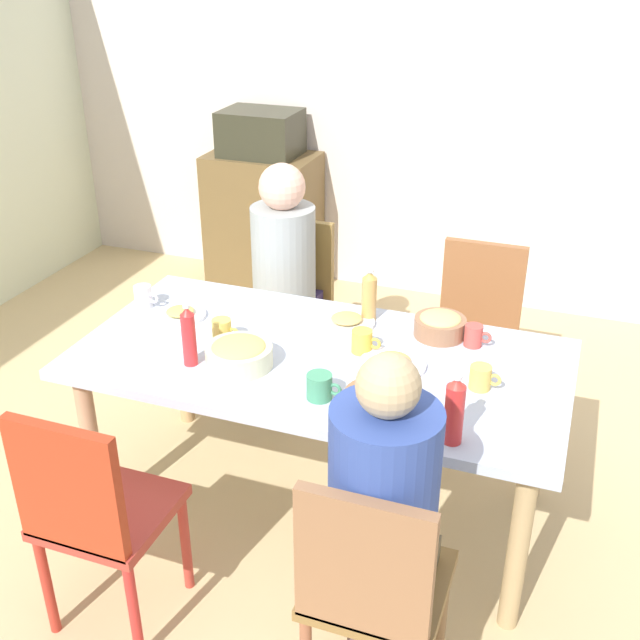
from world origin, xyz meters
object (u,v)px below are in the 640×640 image
person_2 (283,263)px  chair_3 (372,586)px  chair_2 (291,298)px  plate_2 (180,314)px  bottle_0 (189,336)px  cup_3 (222,331)px  cup_5 (144,297)px  bowl_1 (379,400)px  chair_1 (94,510)px  microwave (261,133)px  cup_0 (362,341)px  cup_4 (320,387)px  plate_0 (347,321)px  bowl_0 (239,354)px  dining_table (320,372)px  side_cabinet (264,222)px  bowl_2 (440,325)px  chair_0 (475,328)px  plate_1 (392,363)px  cup_2 (481,378)px  person_3 (384,506)px  bottle_1 (369,296)px  cup_1 (474,336)px  bottle_2 (454,411)px

person_2 → chair_3: (0.94, -1.61, -0.23)m
chair_2 → person_2: person_2 is taller
plate_2 → bottle_0: bearing=-55.3°
cup_3 → cup_5: cup_3 is taller
bowl_1 → bottle_0: bottle_0 is taller
chair_1 → microwave: 2.98m
cup_0 → cup_4: cup_4 is taller
plate_0 → bowl_0: 0.53m
chair_3 → cup_0: (-0.32, 0.93, 0.26)m
bottle_0 → dining_table: bearing=28.1°
side_cabinet → bowl_2: bearing=-48.0°
cup_0 → chair_0: bearing=67.2°
bowl_0 → side_cabinet: side_cabinet is taller
plate_0 → plate_1: bearing=-45.1°
cup_2 → side_cabinet: side_cabinet is taller
dining_table → microwave: (-1.13, 2.01, 0.39)m
cup_4 → cup_5: cup_5 is taller
person_3 → bowl_0: bearing=141.3°
cup_2 → plate_1: bearing=173.0°
cup_5 → chair_0: bearing=28.3°
bowl_0 → cup_3: bearing=134.6°
bowl_2 → bottle_0: 0.99m
plate_0 → plate_1: 0.38m
chair_1 → bowl_2: bearing=53.4°
cup_3 → plate_2: bearing=152.4°
chair_0 → bottle_1: 0.70m
bowl_0 → microwave: (-0.87, 2.19, 0.26)m
plate_2 → cup_1: bearing=8.2°
cup_2 → cup_4: bearing=-153.6°
chair_0 → chair_1: 1.94m
bowl_0 → cup_5: bowl_0 is taller
chair_2 → cup_2: 1.42m
person_3 → cup_5: bearing=146.0°
cup_3 → dining_table: bearing=5.4°
chair_0 → microwave: microwave is taller
chair_3 → cup_0: size_ratio=7.72×
bowl_1 → bowl_2: bearing=82.9°
chair_2 → bottle_2: 1.65m
chair_1 → side_cabinet: 2.93m
bottle_2 → side_cabinet: bottle_2 is taller
bowl_0 → bottle_0: bottle_0 is taller
microwave → person_2: bearing=-62.1°
plate_2 → cup_3: size_ratio=1.88×
bottle_2 → microwave: (-1.72, 2.39, 0.20)m
person_2 → bottle_0: size_ratio=4.98×
bowl_1 → cup_4: size_ratio=1.91×
cup_2 → bottle_2: 0.36m
plate_0 → bowl_2: (0.38, 0.03, 0.03)m
dining_table → bottle_2: bottle_2 is taller
chair_3 → cup_5: bearing=143.4°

